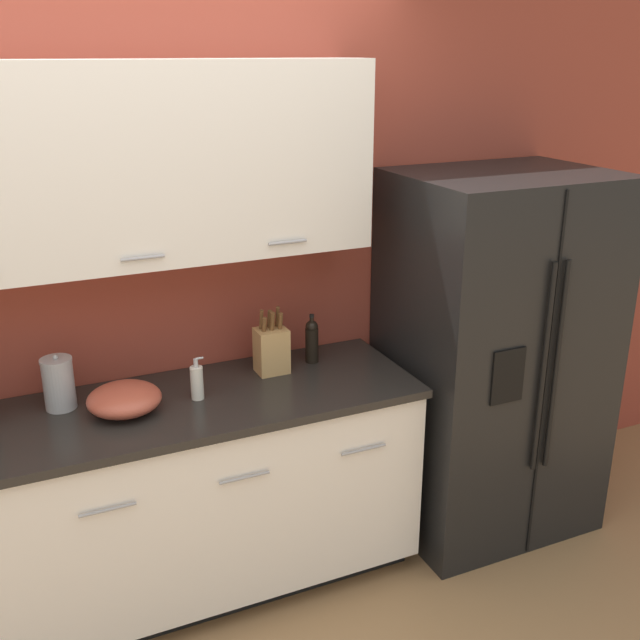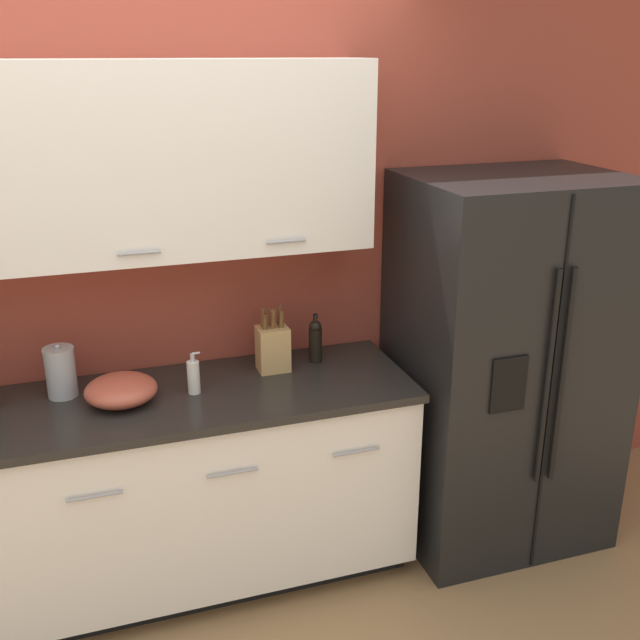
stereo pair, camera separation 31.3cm
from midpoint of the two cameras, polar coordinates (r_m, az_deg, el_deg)
name	(u,v)px [view 1 (the left image)]	position (r m, az deg, el deg)	size (l,w,h in m)	color
wall_back	(124,258)	(3.15, -17.48, 4.49)	(10.00, 0.39, 2.60)	#993D2D
counter_unit	(162,502)	(3.28, -14.69, -13.38)	(2.14, 0.64, 0.91)	black
refrigerator	(493,356)	(3.58, 10.65, -2.78)	(0.93, 0.76, 1.73)	black
knife_block	(272,349)	(3.22, -6.49, -2.27)	(0.13, 0.11, 0.29)	tan
soap_dispenser	(197,382)	(3.04, -12.29, -4.71)	(0.06, 0.05, 0.18)	silver
oil_bottle	(312,340)	(3.32, -3.33, -1.58)	(0.06, 0.06, 0.22)	black
steel_canister	(59,383)	(3.11, -22.06, -4.56)	(0.12, 0.12, 0.22)	#A3A3A5
mixing_bowl	(124,399)	(3.01, -17.61, -5.83)	(0.28, 0.28, 0.11)	#B24C38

